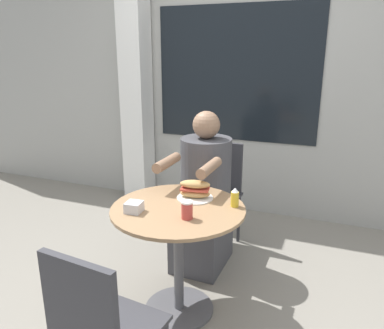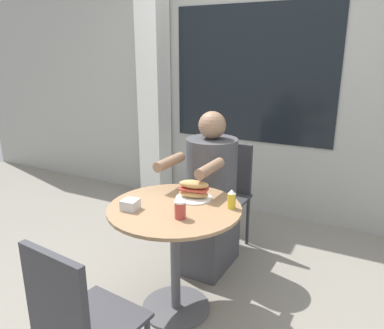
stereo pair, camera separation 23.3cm
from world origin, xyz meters
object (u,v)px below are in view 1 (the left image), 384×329
drink_cup (187,210)px  condiment_bottle (235,197)px  seated_diner (204,202)px  diner_chair (218,185)px  cafe_table (178,235)px  empty_chair_across (97,327)px  sandwich_on_plate (195,191)px

drink_cup → condiment_bottle: (0.20, 0.26, 0.01)m
seated_diner → condiment_bottle: seated_diner is taller
diner_chair → seated_diner: (-0.00, -0.35, -0.01)m
cafe_table → diner_chair: 0.95m
empty_chair_across → drink_cup: empty_chair_across is taller
cafe_table → seated_diner: size_ratio=0.67×
empty_chair_across → drink_cup: 0.76m
diner_chair → empty_chair_across: (0.06, -1.78, 0.00)m
empty_chair_across → sandwich_on_plate: (0.04, 1.00, 0.24)m
drink_cup → sandwich_on_plate: bearing=102.8°
cafe_table → diner_chair: bearing=93.1°
diner_chair → empty_chair_across: same height
diner_chair → condiment_bottle: 0.92m
cafe_table → empty_chair_across: 0.83m
cafe_table → empty_chair_across: size_ratio=0.91×
cafe_table → drink_cup: 0.29m
cafe_table → condiment_bottle: (0.31, 0.13, 0.24)m
drink_cup → condiment_bottle: condiment_bottle is taller
cafe_table → condiment_bottle: condiment_bottle is taller
cafe_table → sandwich_on_plate: (0.04, 0.17, 0.24)m
cafe_table → empty_chair_across: bearing=-89.6°
empty_chair_across → condiment_bottle: bearing=78.6°
drink_cup → condiment_bottle: size_ratio=0.87×
diner_chair → sandwich_on_plate: (0.09, -0.78, 0.24)m
drink_cup → condiment_bottle: 0.32m
empty_chair_across → diner_chair: bearing=97.7°
cafe_table → sandwich_on_plate: 0.29m
empty_chair_across → condiment_bottle: empty_chair_across is taller
seated_diner → drink_cup: (0.16, -0.72, 0.25)m
sandwich_on_plate → condiment_bottle: sandwich_on_plate is taller
seated_diner → empty_chair_across: size_ratio=1.36×
sandwich_on_plate → cafe_table: bearing=-104.3°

